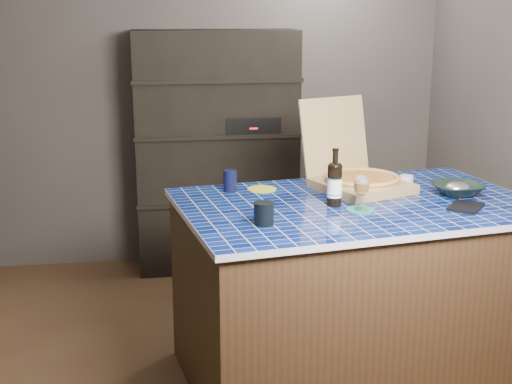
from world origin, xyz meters
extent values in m
plane|color=brown|center=(0.00, 0.00, 0.00)|extent=(3.50, 3.50, 0.00)
plane|color=#524B47|center=(0.00, 1.75, 1.25)|extent=(3.50, 0.00, 3.50)
plane|color=#524B47|center=(0.00, -1.75, 1.25)|extent=(3.50, 0.00, 3.50)
cube|color=black|center=(0.00, 1.53, 0.90)|extent=(1.20, 0.40, 1.80)
cube|color=black|center=(0.25, 1.48, 1.12)|extent=(0.40, 0.32, 0.12)
cube|color=#422619|center=(0.55, -0.29, 0.48)|extent=(1.90, 1.35, 0.95)
cube|color=#04124A|center=(0.55, -0.29, 0.97)|extent=(1.95, 1.40, 0.03)
cube|color=#A18353|center=(0.64, -0.06, 1.01)|extent=(0.57, 0.57, 0.05)
cube|color=#A18353|center=(0.55, 0.19, 1.25)|extent=(0.44, 0.26, 0.43)
cylinder|color=#B4864B|center=(0.64, -0.06, 1.04)|extent=(0.40, 0.40, 0.01)
cylinder|color=maroon|center=(0.64, -0.06, 1.06)|extent=(0.35, 0.35, 0.01)
torus|color=#B4864B|center=(0.64, -0.06, 1.06)|extent=(0.41, 0.41, 0.02)
cylinder|color=black|center=(0.41, -0.34, 1.09)|extent=(0.07, 0.07, 0.21)
ellipsoid|color=black|center=(0.41, -0.34, 1.19)|extent=(0.07, 0.07, 0.04)
cylinder|color=black|center=(0.41, -0.34, 1.24)|extent=(0.03, 0.03, 0.08)
cylinder|color=white|center=(0.41, -0.34, 1.08)|extent=(0.08, 0.08, 0.09)
cylinder|color=#3995C3|center=(0.41, -0.34, 1.05)|extent=(0.08, 0.08, 0.01)
cylinder|color=#3995C3|center=(0.41, -0.34, 1.13)|extent=(0.08, 0.08, 0.01)
cylinder|color=#15716A|center=(0.52, -0.44, 0.99)|extent=(0.14, 0.14, 0.01)
cylinder|color=white|center=(0.52, -0.44, 1.00)|extent=(0.07, 0.07, 0.00)
cylinder|color=white|center=(0.52, -0.44, 1.04)|extent=(0.01, 0.01, 0.07)
ellipsoid|color=white|center=(0.52, -0.44, 1.12)|extent=(0.08, 0.08, 0.11)
cylinder|color=orange|center=(0.52, -0.44, 1.11)|extent=(0.06, 0.06, 0.05)
cylinder|color=white|center=(0.52, -0.44, 1.14)|extent=(0.07, 0.07, 0.02)
cylinder|color=black|center=(0.01, -0.60, 1.04)|extent=(0.09, 0.09, 0.11)
cube|color=black|center=(1.05, -0.48, 1.00)|extent=(0.24, 0.25, 0.02)
imported|color=black|center=(1.12, -0.23, 1.02)|extent=(0.28, 0.28, 0.06)
ellipsoid|color=silver|center=(1.12, -0.23, 1.03)|extent=(0.14, 0.11, 0.06)
cylinder|color=silver|center=(0.91, -0.03, 1.02)|extent=(0.08, 0.08, 0.07)
cylinder|color=black|center=(-0.07, 0.03, 1.05)|extent=(0.07, 0.07, 0.12)
cylinder|color=gold|center=(0.10, 0.04, 0.99)|extent=(0.16, 0.16, 0.01)
camera|label=1|loc=(-0.50, -3.70, 1.97)|focal=50.00mm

